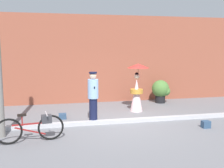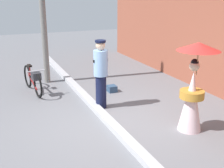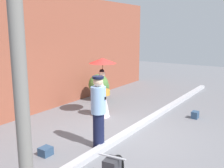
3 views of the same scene
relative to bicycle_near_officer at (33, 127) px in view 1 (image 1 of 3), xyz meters
name	(u,v)px [view 1 (image 1 of 3)]	position (x,y,z in m)	size (l,w,h in m)	color
ground_plane	(120,123)	(2.60, 1.18, -0.40)	(30.00, 30.00, 0.00)	slate
building_wall	(102,59)	(2.60, 4.73, 1.53)	(14.00, 0.40, 3.85)	brown
sidewalk_curb	(120,121)	(2.60, 1.18, -0.34)	(14.00, 0.20, 0.12)	#B2B2B7
bicycle_near_officer	(33,127)	(0.00, 0.00, 0.00)	(1.71, 0.48, 0.76)	black
person_officer	(93,96)	(1.75, 1.36, 0.49)	(0.34, 0.38, 1.67)	#141938
person_with_parasol	(137,87)	(3.61, 2.61, 0.54)	(0.83, 0.83, 1.83)	silver
potted_plant_by_door	(161,90)	(5.12, 3.84, 0.18)	(0.78, 0.77, 1.02)	black
backpack_on_pavement	(62,116)	(0.77, 2.06, -0.30)	(0.26, 0.24, 0.18)	navy
backpack_spare	(206,124)	(5.04, 0.13, -0.28)	(0.24, 0.19, 0.22)	navy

